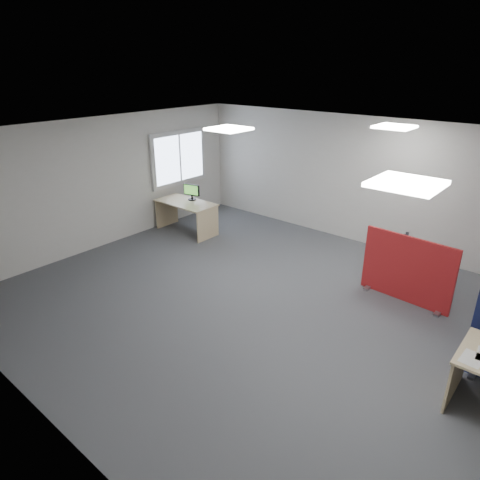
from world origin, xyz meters
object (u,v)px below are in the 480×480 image
Objects in this scene: red_divider at (407,270)px; office_chair at (395,258)px; monitor_second at (192,191)px; second_desk at (187,209)px.

office_chair is (-0.34, 0.33, 0.00)m from red_divider.
red_divider is 5.05m from monitor_second.
red_divider is at bearing -59.47° from office_chair.
red_divider is at bearing -13.86° from monitor_second.
red_divider reaches higher than office_chair.
office_chair is (4.70, 0.47, 0.01)m from second_desk.
red_divider reaches higher than monitor_second.
second_desk is 0.42m from monitor_second.
monitor_second is 0.41× the size of office_chair.
monitor_second is (-5.04, 0.02, 0.38)m from red_divider.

